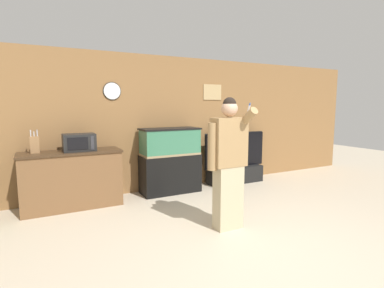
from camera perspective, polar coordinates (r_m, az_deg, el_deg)
ground_plane at (r=3.78m, az=13.29°, el=-18.80°), size 18.00×18.00×0.00m
wall_back_paneled at (r=5.93m, az=-5.18°, el=3.91°), size 10.00×0.08×2.60m
counter_island at (r=5.24m, az=-21.84°, el=-6.29°), size 1.55×0.55×0.93m
microwave at (r=5.14m, az=-20.70°, el=0.30°), size 0.49×0.34×0.28m
knife_block at (r=5.17m, az=-27.79°, el=-0.06°), size 0.13×0.10×0.36m
aquarium_on_stand at (r=5.70m, az=-4.17°, el=-3.14°), size 1.12×0.49×1.23m
tv_on_stand at (r=6.53m, az=8.16°, el=-4.56°), size 1.48×0.40×1.09m
person_standing at (r=3.99m, az=6.91°, el=-3.35°), size 0.56×0.42×1.76m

